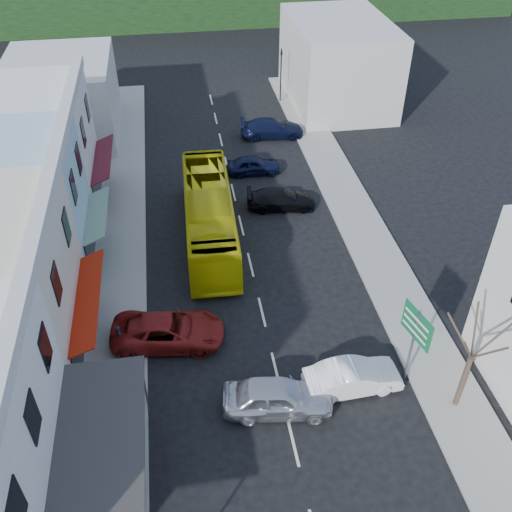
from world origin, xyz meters
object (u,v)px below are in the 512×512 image
Objects in this scene: car_silver at (278,399)px; car_white at (353,378)px; pedestrian_left at (119,336)px; direction_sign at (412,347)px; bus at (209,217)px; traffic_signal at (281,76)px; street_tree at (471,358)px; car_red at (168,332)px.

car_silver is 1.00× the size of car_white.
direction_sign is (13.01, -3.86, 1.19)m from pedestrian_left.
bus is at bearing 15.03° from car_silver.
car_silver is 0.92× the size of traffic_signal.
bus is 10.06m from pedestrian_left.
street_tree reaches higher than bus.
street_tree is at bearing -108.25° from car_red.
street_tree is (1.69, -1.79, 0.98)m from direction_sign.
car_silver is 6.63m from car_red.
pedestrian_left is 0.39× the size of direction_sign.
traffic_signal is at bearing 75.80° from direction_sign.
car_red is at bearing 154.63° from street_tree.
car_white is at bearing -65.63° from bus.
traffic_signal is (10.98, 27.84, 1.68)m from car_red.
direction_sign reaches higher than car_white.
car_silver is 6.35m from direction_sign.
bus is 2.52× the size of car_red.
car_red is 0.97× the size of traffic_signal.
street_tree is 1.33× the size of traffic_signal.
pedestrian_left is 15.90m from street_tree.
traffic_signal is (0.28, 31.93, 0.19)m from direction_sign.
bus reaches higher than car_silver.
bus is at bearing -11.60° from car_red.
traffic_signal is (13.29, 28.07, 1.38)m from pedestrian_left.
direction_sign is 0.69× the size of street_tree.
bus is at bearing 108.48° from direction_sign.
direction_sign reaches higher than bus.
pedestrian_left is 0.36× the size of traffic_signal.
street_tree is at bearing -90.24° from car_silver.
car_white is at bearing -110.31° from car_red.
car_white is 0.96× the size of car_red.
bus reaches higher than car_white.
pedestrian_left is 13.62m from direction_sign.
bus is 2.44× the size of traffic_signal.
car_silver is at bearing -129.30° from car_red.
car_white is 2.98m from direction_sign.
bus is 6.82× the size of pedestrian_left.
car_white is at bearing -73.02° from car_silver.
street_tree is (7.82, -1.08, 2.47)m from car_silver.
car_white is 2.59× the size of pedestrian_left.
car_red is at bearing 145.40° from direction_sign.
car_white is at bearing -127.98° from pedestrian_left.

